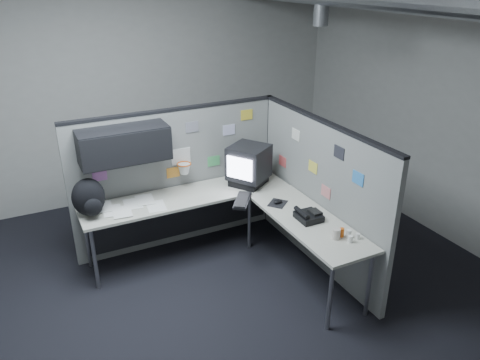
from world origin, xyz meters
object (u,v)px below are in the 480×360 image
phone (308,216)px  backpack (89,198)px  monitor (249,165)px  desk (218,210)px  keyboard (242,200)px

phone → backpack: 2.18m
monitor → desk: bearing=-142.4°
desk → monitor: bearing=26.3°
phone → backpack: size_ratio=0.62×
monitor → backpack: (-1.77, 0.03, -0.04)m
keyboard → phone: phone is taller
monitor → backpack: size_ratio=1.40×
keyboard → backpack: size_ratio=1.03×
keyboard → desk: bearing=139.9°
desk → phone: bearing=-50.9°
monitor → backpack: bearing=-169.6°
desk → keyboard: 0.30m
keyboard → phone: (0.41, -0.64, 0.03)m
backpack → monitor: bearing=12.8°
keyboard → backpack: (-1.50, 0.41, 0.18)m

